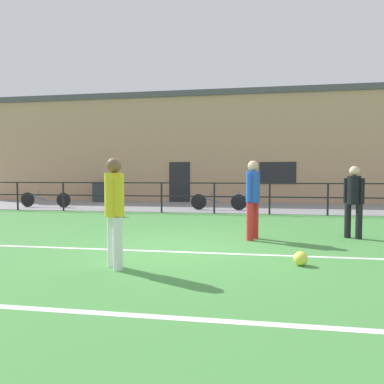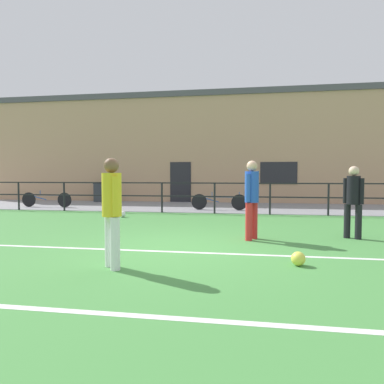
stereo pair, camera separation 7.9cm
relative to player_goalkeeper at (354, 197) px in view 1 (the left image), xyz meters
name	(u,v)px [view 1 (the left image)]	position (x,y,z in m)	size (l,w,h in m)	color
ground	(186,248)	(-3.54, -1.52, -0.94)	(60.00, 44.00, 0.04)	#478C42
field_line_touchline	(182,252)	(-3.54, -1.96, -0.92)	(36.00, 0.11, 0.00)	white
field_line_hash	(130,315)	(-3.54, -4.85, -0.92)	(36.00, 0.11, 0.00)	white
pavement_strip	(219,207)	(-3.54, 6.98, -0.91)	(48.00, 5.00, 0.02)	gray
perimeter_fence	(214,193)	(-3.54, 4.48, -0.17)	(36.07, 0.07, 1.15)	black
clubhouse_facade	(225,148)	(-3.54, 10.68, 1.98)	(28.00, 2.56, 5.79)	tan
player_goalkeeper	(354,197)	(0.00, 0.00, 0.00)	(0.39, 0.29, 1.62)	black
player_striker	(253,195)	(-2.24, -0.50, 0.07)	(0.30, 0.44, 1.74)	red
player_winger	(114,206)	(-4.36, -3.19, 0.03)	(0.34, 0.37, 1.68)	white
soccer_ball_match	(301,258)	(-1.53, -2.59, -0.81)	(0.22, 0.22, 0.22)	#E5E04C
soccer_ball_spare	(122,214)	(-6.50, 2.89, -0.82)	(0.21, 0.21, 0.21)	white
bicycle_parked_0	(45,199)	(-11.08, 5.68, -0.57)	(2.35, 0.04, 0.74)	black
bicycle_parked_1	(218,202)	(-3.48, 5.68, -0.57)	(2.25, 0.04, 0.73)	black
trash_bin_0	(100,192)	(-10.00, 8.95, -0.38)	(0.64, 0.55, 1.03)	#33383D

